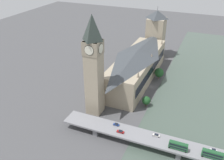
{
  "coord_description": "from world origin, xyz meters",
  "views": [
    {
      "loc": [
        -42.62,
        191.39,
        110.58
      ],
      "look_at": [
        22.08,
        38.57,
        21.51
      ],
      "focal_mm": 40.0,
      "sensor_mm": 36.0,
      "label": 1
    }
  ],
  "objects_px": {
    "car_northbound_lead": "(213,150)",
    "car_southbound_lead": "(116,124)",
    "double_decker_bus_rear": "(213,154)",
    "road_bridge": "(180,148)",
    "clock_tower": "(94,64)",
    "car_northbound_tail": "(120,132)",
    "parliament_hall": "(137,65)",
    "victoria_tower": "(156,34)",
    "double_decker_bus_lead": "(178,146)",
    "car_northbound_mid": "(156,135)"
  },
  "relations": [
    {
      "from": "double_decker_bus_lead",
      "to": "car_northbound_lead",
      "type": "bearing_deg",
      "value": -161.59
    },
    {
      "from": "double_decker_bus_rear",
      "to": "road_bridge",
      "type": "bearing_deg",
      "value": -8.85
    },
    {
      "from": "road_bridge",
      "to": "double_decker_bus_lead",
      "type": "distance_m",
      "value": 5.09
    },
    {
      "from": "victoria_tower",
      "to": "car_northbound_tail",
      "type": "relative_size",
      "value": 11.57
    },
    {
      "from": "road_bridge",
      "to": "car_northbound_mid",
      "type": "bearing_deg",
      "value": -11.26
    },
    {
      "from": "road_bridge",
      "to": "double_decker_bus_lead",
      "type": "xyz_separation_m",
      "value": [
        1.13,
        3.24,
        3.76
      ]
    },
    {
      "from": "double_decker_bus_lead",
      "to": "double_decker_bus_rear",
      "type": "height_order",
      "value": "double_decker_bus_rear"
    },
    {
      "from": "clock_tower",
      "to": "car_northbound_lead",
      "type": "xyz_separation_m",
      "value": [
        -84.46,
        16.96,
        -32.23
      ]
    },
    {
      "from": "car_northbound_lead",
      "to": "double_decker_bus_lead",
      "type": "bearing_deg",
      "value": 18.41
    },
    {
      "from": "parliament_hall",
      "to": "clock_tower",
      "type": "bearing_deg",
      "value": 78.0
    },
    {
      "from": "car_northbound_tail",
      "to": "car_southbound_lead",
      "type": "relative_size",
      "value": 1.2
    },
    {
      "from": "double_decker_bus_lead",
      "to": "road_bridge",
      "type": "bearing_deg",
      "value": -109.17
    },
    {
      "from": "parliament_hall",
      "to": "car_southbound_lead",
      "type": "height_order",
      "value": "parliament_hall"
    },
    {
      "from": "car_northbound_lead",
      "to": "car_northbound_tail",
      "type": "distance_m",
      "value": 55.62
    },
    {
      "from": "parliament_hall",
      "to": "clock_tower",
      "type": "height_order",
      "value": "clock_tower"
    },
    {
      "from": "parliament_hall",
      "to": "car_northbound_lead",
      "type": "height_order",
      "value": "parliament_hall"
    },
    {
      "from": "parliament_hall",
      "to": "car_northbound_mid",
      "type": "bearing_deg",
      "value": 116.01
    },
    {
      "from": "road_bridge",
      "to": "car_northbound_lead",
      "type": "bearing_deg",
      "value": -170.11
    },
    {
      "from": "car_northbound_mid",
      "to": "parliament_hall",
      "type": "bearing_deg",
      "value": -63.99
    },
    {
      "from": "double_decker_bus_rear",
      "to": "clock_tower",
      "type": "bearing_deg",
      "value": -15.22
    },
    {
      "from": "clock_tower",
      "to": "double_decker_bus_rear",
      "type": "xyz_separation_m",
      "value": [
        -83.99,
        22.85,
        -30.29
      ]
    },
    {
      "from": "clock_tower",
      "to": "double_decker_bus_rear",
      "type": "height_order",
      "value": "clock_tower"
    },
    {
      "from": "clock_tower",
      "to": "car_northbound_lead",
      "type": "bearing_deg",
      "value": 168.65
    },
    {
      "from": "victoria_tower",
      "to": "car_northbound_tail",
      "type": "distance_m",
      "value": 150.14
    },
    {
      "from": "double_decker_bus_rear",
      "to": "car_southbound_lead",
      "type": "xyz_separation_m",
      "value": [
        60.05,
        -5.98,
        -1.97
      ]
    },
    {
      "from": "road_bridge",
      "to": "parliament_hall",
      "type": "bearing_deg",
      "value": -56.53
    },
    {
      "from": "victoria_tower",
      "to": "double_decker_bus_lead",
      "type": "distance_m",
      "value": 158.7
    },
    {
      "from": "parliament_hall",
      "to": "victoria_tower",
      "type": "distance_m",
      "value": 65.63
    },
    {
      "from": "parliament_hall",
      "to": "clock_tower",
      "type": "xyz_separation_m",
      "value": [
        12.92,
        60.79,
        24.45
      ]
    },
    {
      "from": "double_decker_bus_rear",
      "to": "car_northbound_mid",
      "type": "bearing_deg",
      "value": -9.98
    },
    {
      "from": "clock_tower",
      "to": "car_southbound_lead",
      "type": "height_order",
      "value": "clock_tower"
    },
    {
      "from": "double_decker_bus_lead",
      "to": "car_northbound_lead",
      "type": "xyz_separation_m",
      "value": [
        -19.19,
        -6.39,
        -1.91
      ]
    },
    {
      "from": "car_northbound_tail",
      "to": "car_southbound_lead",
      "type": "distance_m",
      "value": 7.72
    },
    {
      "from": "car_northbound_lead",
      "to": "car_northbound_tail",
      "type": "height_order",
      "value": "car_northbound_tail"
    },
    {
      "from": "car_northbound_mid",
      "to": "car_southbound_lead",
      "type": "bearing_deg",
      "value": -0.32
    },
    {
      "from": "parliament_hall",
      "to": "car_northbound_tail",
      "type": "height_order",
      "value": "parliament_hall"
    },
    {
      "from": "car_southbound_lead",
      "to": "car_northbound_tail",
      "type": "bearing_deg",
      "value": 132.27
    },
    {
      "from": "double_decker_bus_lead",
      "to": "car_southbound_lead",
      "type": "bearing_deg",
      "value": -8.91
    },
    {
      "from": "car_northbound_tail",
      "to": "double_decker_bus_rear",
      "type": "bearing_deg",
      "value": 179.72
    },
    {
      "from": "car_northbound_lead",
      "to": "car_southbound_lead",
      "type": "distance_m",
      "value": 60.53
    },
    {
      "from": "victoria_tower",
      "to": "car_southbound_lead",
      "type": "bearing_deg",
      "value": 94.45
    },
    {
      "from": "victoria_tower",
      "to": "car_northbound_lead",
      "type": "height_order",
      "value": "victoria_tower"
    },
    {
      "from": "double_decker_bus_rear",
      "to": "double_decker_bus_lead",
      "type": "bearing_deg",
      "value": 1.53
    },
    {
      "from": "double_decker_bus_lead",
      "to": "car_southbound_lead",
      "type": "relative_size",
      "value": 2.78
    },
    {
      "from": "parliament_hall",
      "to": "double_decker_bus_rear",
      "type": "height_order",
      "value": "parliament_hall"
    },
    {
      "from": "car_northbound_lead",
      "to": "car_southbound_lead",
      "type": "bearing_deg",
      "value": -0.08
    },
    {
      "from": "road_bridge",
      "to": "double_decker_bus_rear",
      "type": "distance_m",
      "value": 18.2
    },
    {
      "from": "clock_tower",
      "to": "double_decker_bus_lead",
      "type": "distance_m",
      "value": 75.66
    },
    {
      "from": "clock_tower",
      "to": "car_southbound_lead",
      "type": "bearing_deg",
      "value": 144.83
    },
    {
      "from": "clock_tower",
      "to": "car_northbound_tail",
      "type": "xyz_separation_m",
      "value": [
        -29.13,
        22.58,
        -32.21
      ]
    }
  ]
}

